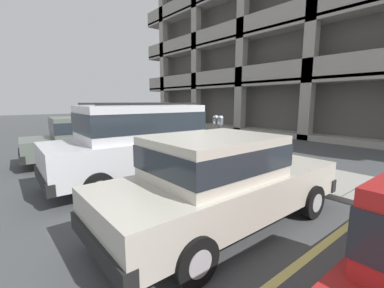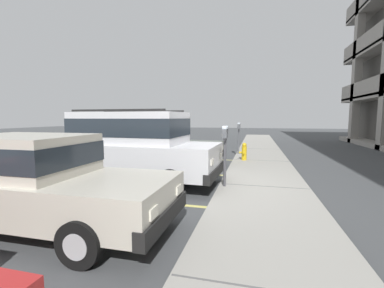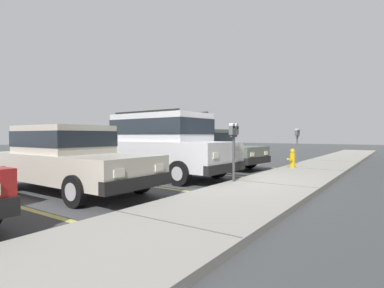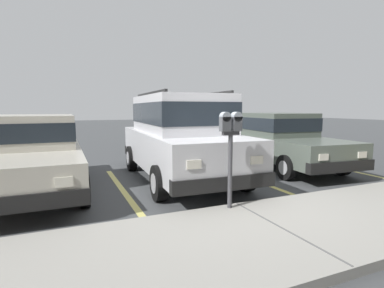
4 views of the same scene
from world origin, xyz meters
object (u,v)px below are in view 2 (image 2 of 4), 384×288
object	(u,v)px
fire_hydrant	(244,152)
silver_suv	(132,144)
dark_hatchback	(34,179)
parking_meter_near	(225,142)
red_sedan	(163,143)
parking_meter_far	(239,131)

from	to	relation	value
fire_hydrant	silver_suv	bearing A→B (deg)	-35.87
dark_hatchback	fire_hydrant	size ratio (longest dim) A/B	6.41
parking_meter_near	dark_hatchback	bearing A→B (deg)	-43.91
silver_suv	fire_hydrant	distance (m)	4.97
fire_hydrant	dark_hatchback	bearing A→B (deg)	-23.65
silver_suv	fire_hydrant	bearing A→B (deg)	146.54
silver_suv	dark_hatchback	world-z (taller)	silver_suv
red_sedan	parking_meter_near	distance (m)	4.45
red_sedan	parking_meter_far	world-z (taller)	parking_meter_far
silver_suv	red_sedan	distance (m)	3.22
dark_hatchback	parking_meter_near	xyz separation A→B (m)	(-2.90, 2.79, 0.42)
red_sedan	parking_meter_near	size ratio (longest dim) A/B	3.07
parking_meter_near	fire_hydrant	world-z (taller)	parking_meter_near
red_sedan	parking_meter_far	bearing A→B (deg)	137.94
silver_suv	parking_meter_far	size ratio (longest dim) A/B	3.29
red_sedan	dark_hatchback	xyz separation A→B (m)	(6.26, 0.10, 0.00)
dark_hatchback	parking_meter_near	distance (m)	4.05
dark_hatchback	parking_meter_far	distance (m)	9.33
dark_hatchback	fire_hydrant	world-z (taller)	dark_hatchback
red_sedan	fire_hydrant	xyz separation A→B (m)	(-0.80, 3.19, -0.36)
red_sedan	fire_hydrant	size ratio (longest dim) A/B	6.59
silver_suv	fire_hydrant	xyz separation A→B (m)	(-3.99, 2.89, -0.62)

